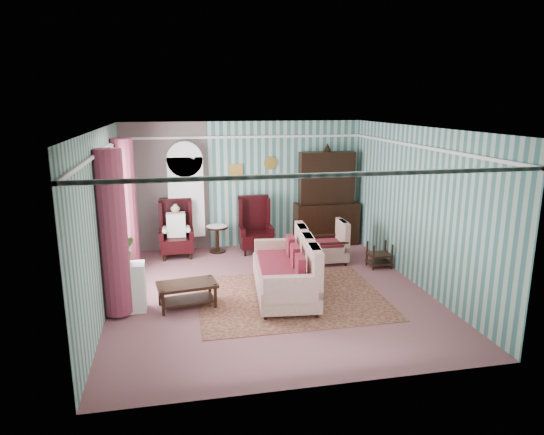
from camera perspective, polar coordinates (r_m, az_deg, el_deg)
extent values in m
plane|color=#824C50|center=(8.77, -0.24, -8.80)|extent=(6.00, 6.00, 0.00)
cube|color=#3B6C67|center=(11.23, -3.22, 3.84)|extent=(5.50, 0.02, 2.90)
cube|color=#3B6C67|center=(5.53, 5.83, -6.41)|extent=(5.50, 0.02, 2.90)
cube|color=#3B6C67|center=(8.26, -19.30, -0.41)|extent=(0.02, 6.00, 2.90)
cube|color=#3B6C67|center=(9.25, 16.71, 1.20)|extent=(0.02, 6.00, 2.90)
cube|color=silver|center=(8.13, -0.26, 10.47)|extent=(5.50, 6.00, 0.02)
cube|color=#8D4860|center=(11.11, -12.45, 3.44)|extent=(1.90, 0.01, 2.90)
cube|color=white|center=(8.15, -0.25, 8.02)|extent=(5.50, 6.00, 0.05)
cube|color=white|center=(8.82, -18.66, 1.14)|extent=(0.04, 1.50, 1.90)
cylinder|color=brown|center=(7.83, -18.21, -1.83)|extent=(0.44, 0.44, 2.60)
cylinder|color=brown|center=(9.86, -16.88, 1.33)|extent=(0.44, 0.44, 2.60)
cube|color=#AA762D|center=(11.13, -4.24, 5.30)|extent=(0.30, 0.03, 0.38)
cube|color=white|center=(11.03, -10.04, 1.73)|extent=(0.80, 0.28, 2.24)
cube|color=black|center=(11.44, 6.47, 2.58)|extent=(1.50, 0.56, 2.36)
cube|color=black|center=(10.76, -11.20, -1.33)|extent=(0.76, 0.80, 1.25)
cube|color=black|center=(10.89, -1.97, -0.88)|extent=(0.76, 0.80, 1.25)
cylinder|color=black|center=(11.02, -6.45, -2.54)|extent=(0.50, 0.50, 0.60)
cube|color=black|center=(10.21, 12.52, -4.27)|extent=(0.45, 0.38, 0.54)
cube|color=white|center=(8.24, -16.57, -7.90)|extent=(0.55, 0.35, 0.80)
cube|color=#521B22|center=(8.56, 2.16, -9.36)|extent=(3.20, 2.60, 0.01)
cube|color=#BCB092|center=(8.47, 1.43, -5.69)|extent=(1.30, 2.29, 1.09)
cube|color=beige|center=(10.26, 6.83, -2.37)|extent=(0.83, 0.75, 1.08)
cube|color=black|center=(8.24, -9.92, -8.97)|extent=(1.03, 0.68, 0.41)
imported|color=#184B17|center=(8.00, -17.68, -3.90)|extent=(0.49, 0.45, 0.45)
imported|color=#255019|center=(8.15, -16.72, -3.59)|extent=(0.25, 0.21, 0.43)
imported|color=#1A4917|center=(8.09, -17.39, -3.99)|extent=(0.21, 0.21, 0.37)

